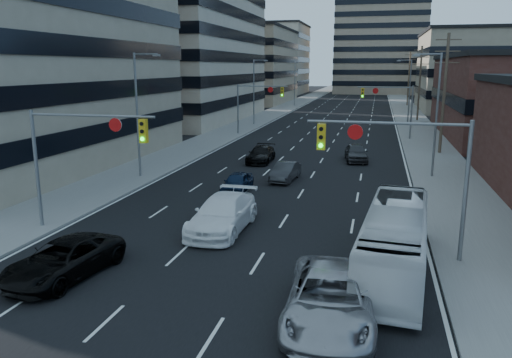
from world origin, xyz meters
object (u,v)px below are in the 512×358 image
Objects in this scene: black_pickup at (64,260)px; white_van at (223,214)px; silver_suv at (330,298)px; sedan_blue at (237,182)px; transit_bus at (395,241)px.

white_van is (4.30, 6.91, 0.14)m from black_pickup.
silver_suv is 17.52m from sedan_blue.
black_pickup is 10.46m from silver_suv.
sedan_blue is at bearing 101.88° from white_van.
white_van is 0.61× the size of transit_bus.
transit_bus is at bearing 62.64° from silver_suv.
black_pickup is at bearing -159.51° from transit_bus.
transit_bus is at bearing -21.69° from white_van.
silver_suv is at bearing 1.71° from black_pickup.
sedan_blue is at bearing 86.85° from black_pickup.
white_van is 0.99× the size of silver_suv.
black_pickup is 8.14m from white_van.
sedan_blue is at bearing 112.79° from silver_suv.
black_pickup is 0.88× the size of white_van.
silver_suv reaches higher than black_pickup.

